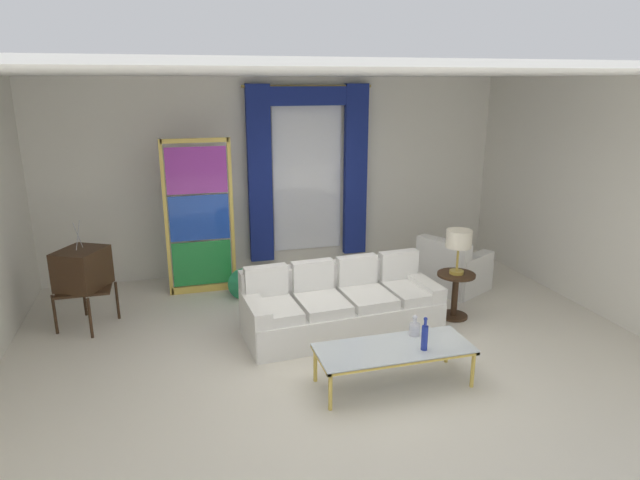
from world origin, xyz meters
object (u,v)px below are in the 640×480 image
object	(u,v)px
couch_white_long	(340,306)
armchair_white	(452,271)
vintage_tv	(82,271)
peacock_figurine	(245,285)
coffee_table	(394,350)
table_lamp_brass	(459,241)
stained_glass_divider	(200,221)
bottle_crystal_tall	(415,328)
round_side_table	(455,291)
bottle_blue_decanter	(425,336)

from	to	relation	value
couch_white_long	armchair_white	distance (m)	2.14
vintage_tv	peacock_figurine	xyz separation A→B (m)	(2.00, 0.30, -0.51)
coffee_table	peacock_figurine	world-z (taller)	peacock_figurine
couch_white_long	table_lamp_brass	xyz separation A→B (m)	(1.53, -0.05, 0.72)
couch_white_long	stained_glass_divider	bearing A→B (deg)	131.24
armchair_white	peacock_figurine	bearing A→B (deg)	172.35
coffee_table	armchair_white	xyz separation A→B (m)	(1.85, 2.20, -0.09)
bottle_crystal_tall	stained_glass_divider	bearing A→B (deg)	124.00
peacock_figurine	round_side_table	bearing A→B (deg)	-27.11
stained_glass_divider	bottle_blue_decanter	bearing A→B (deg)	-59.41
couch_white_long	table_lamp_brass	distance (m)	1.69
couch_white_long	table_lamp_brass	size ratio (longest dim) A/B	4.20
bottle_blue_decanter	round_side_table	size ratio (longest dim) A/B	0.58
stained_glass_divider	coffee_table	bearing A→B (deg)	-61.98
bottle_crystal_tall	table_lamp_brass	world-z (taller)	table_lamp_brass
couch_white_long	vintage_tv	distance (m)	3.15
stained_glass_divider	couch_white_long	bearing A→B (deg)	-48.76
coffee_table	bottle_blue_decanter	world-z (taller)	bottle_blue_decanter
stained_glass_divider	table_lamp_brass	distance (m)	3.53
coffee_table	bottle_crystal_tall	size ratio (longest dim) A/B	6.99
couch_white_long	round_side_table	size ratio (longest dim) A/B	4.02
coffee_table	table_lamp_brass	bearing A→B (deg)	43.04
bottle_crystal_tall	stained_glass_divider	size ratio (longest dim) A/B	0.10
stained_glass_divider	table_lamp_brass	xyz separation A→B (m)	(3.04, -1.78, -0.03)
vintage_tv	stained_glass_divider	distance (m)	1.70
bottle_crystal_tall	table_lamp_brass	xyz separation A→B (m)	(1.09, 1.11, 0.54)
peacock_figurine	round_side_table	distance (m)	2.83
coffee_table	round_side_table	xyz separation A→B (m)	(1.40, 1.31, -0.02)
bottle_crystal_tall	peacock_figurine	xyz separation A→B (m)	(-1.42, 2.40, -0.27)
peacock_figurine	table_lamp_brass	size ratio (longest dim) A/B	1.05
peacock_figurine	table_lamp_brass	distance (m)	2.94
bottle_blue_decanter	armchair_white	bearing A→B (deg)	55.71
table_lamp_brass	stained_glass_divider	bearing A→B (deg)	149.65
peacock_figurine	coffee_table	bearing A→B (deg)	-66.74
vintage_tv	armchair_white	xyz separation A→B (m)	(4.96, -0.10, -0.44)
coffee_table	stained_glass_divider	xyz separation A→B (m)	(-1.64, 3.09, 0.68)
stained_glass_divider	peacock_figurine	world-z (taller)	stained_glass_divider
coffee_table	vintage_tv	size ratio (longest dim) A/B	1.15
armchair_white	stained_glass_divider	distance (m)	3.68
coffee_table	bottle_crystal_tall	world-z (taller)	bottle_crystal_tall
coffee_table	bottle_crystal_tall	bearing A→B (deg)	32.36
coffee_table	vintage_tv	world-z (taller)	vintage_tv
round_side_table	table_lamp_brass	size ratio (longest dim) A/B	1.04
bottle_blue_decanter	bottle_crystal_tall	bearing A→B (deg)	81.35
couch_white_long	peacock_figurine	xyz separation A→B (m)	(-0.99, 1.23, -0.09)
bottle_blue_decanter	peacock_figurine	xyz separation A→B (m)	(-1.37, 2.72, -0.33)
round_side_table	table_lamp_brass	bearing A→B (deg)	180.00
vintage_tv	peacock_figurine	world-z (taller)	vintage_tv
bottle_crystal_tall	coffee_table	bearing A→B (deg)	-147.64
stained_glass_divider	vintage_tv	bearing A→B (deg)	-151.57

